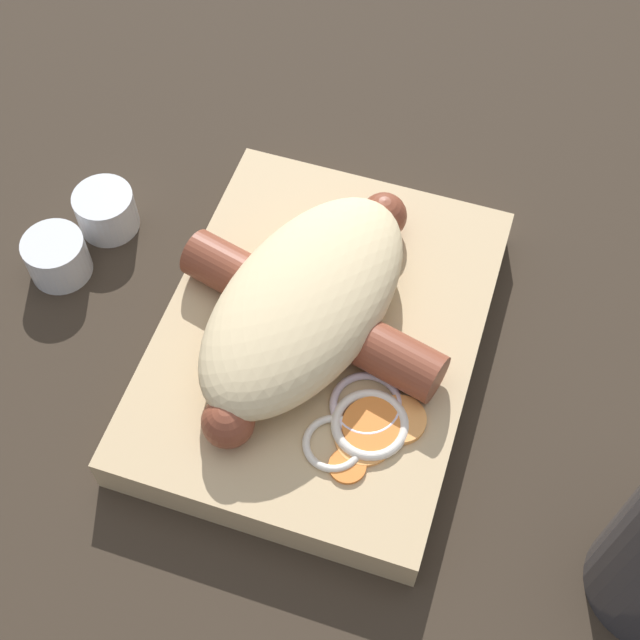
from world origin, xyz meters
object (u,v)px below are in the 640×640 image
(condiment_cup_near, at_px, (107,213))
(condiment_cup_far, at_px, (58,258))
(food_tray, at_px, (320,341))
(sausage, at_px, (311,311))
(bread_roll, at_px, (307,297))

(condiment_cup_near, xyz_separation_m, condiment_cup_far, (0.04, -0.01, 0.00))
(food_tray, height_order, sausage, sausage)
(condiment_cup_far, bearing_deg, bread_roll, 88.66)
(condiment_cup_far, bearing_deg, sausage, 88.02)
(condiment_cup_near, height_order, condiment_cup_far, same)
(food_tray, xyz_separation_m, bread_roll, (-0.00, -0.01, 0.04))
(food_tray, relative_size, bread_roll, 1.32)
(bread_roll, height_order, condiment_cup_near, bread_roll)
(food_tray, bearing_deg, bread_roll, -109.62)
(food_tray, height_order, condiment_cup_near, condiment_cup_near)
(sausage, xyz_separation_m, condiment_cup_far, (-0.01, -0.18, -0.03))
(condiment_cup_near, bearing_deg, sausage, 72.65)
(bread_roll, xyz_separation_m, sausage, (0.00, 0.00, -0.01))
(bread_roll, height_order, sausage, bread_roll)
(food_tray, distance_m, condiment_cup_far, 0.18)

